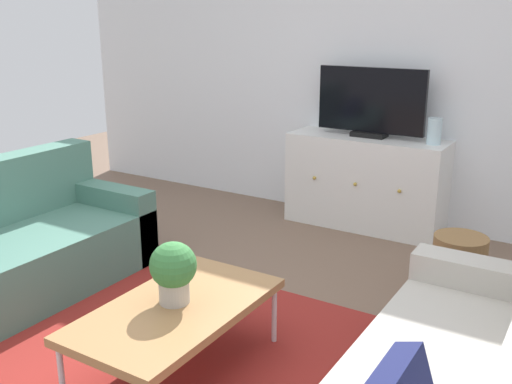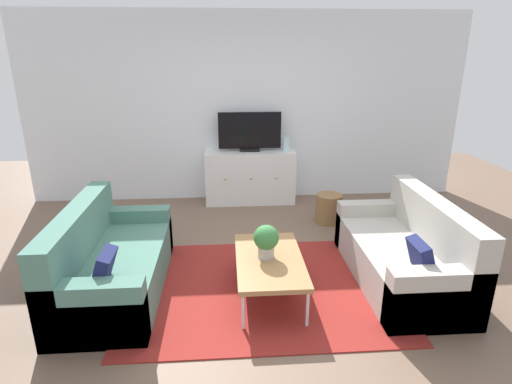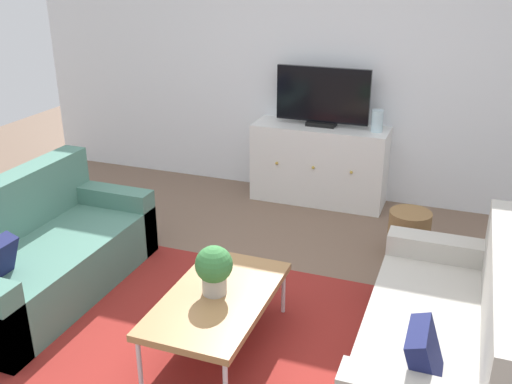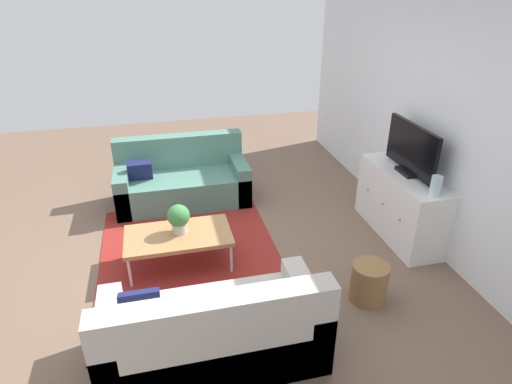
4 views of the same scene
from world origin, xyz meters
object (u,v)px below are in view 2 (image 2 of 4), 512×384
at_px(potted_plant, 266,240).
at_px(tv_console, 250,177).
at_px(couch_left_side, 107,265).
at_px(coffee_table, 269,261).
at_px(wicker_basket, 329,208).
at_px(couch_right_side, 408,255).
at_px(glass_vase, 286,144).
at_px(flat_screen_tv, 250,132).

distance_m(potted_plant, tv_console, 2.51).
relative_size(couch_left_side, coffee_table, 1.58).
bearing_deg(potted_plant, tv_console, 89.99).
bearing_deg(wicker_basket, couch_left_side, -148.40).
bearing_deg(couch_right_side, glass_vase, 110.12).
height_order(potted_plant, tv_console, tv_console).
xyz_separation_m(couch_right_side, coffee_table, (-1.37, -0.16, 0.07)).
bearing_deg(couch_left_side, tv_console, 58.25).
distance_m(couch_left_side, glass_vase, 3.16).
distance_m(couch_right_side, flat_screen_tv, 2.88).
bearing_deg(couch_left_side, coffee_table, -6.01).
bearing_deg(tv_console, couch_right_side, -59.43).
relative_size(glass_vase, wicker_basket, 0.54).
xyz_separation_m(couch_left_side, potted_plant, (1.47, -0.13, 0.27)).
xyz_separation_m(couch_left_side, wicker_basket, (2.46, 1.51, -0.09)).
bearing_deg(coffee_table, tv_console, 90.65).
xyz_separation_m(tv_console, glass_vase, (0.53, 0.00, 0.49)).
bearing_deg(flat_screen_tv, wicker_basket, -41.85).
xyz_separation_m(couch_right_side, glass_vase, (-0.87, 2.37, 0.60)).
height_order(potted_plant, wicker_basket, potted_plant).
bearing_deg(tv_console, coffee_table, -89.35).
bearing_deg(coffee_table, glass_vase, 78.74).
relative_size(tv_console, flat_screen_tv, 1.45).
height_order(potted_plant, flat_screen_tv, flat_screen_tv).
bearing_deg(glass_vase, tv_console, -180.00).
bearing_deg(flat_screen_tv, glass_vase, -2.15).
height_order(couch_left_side, couch_right_side, same).
relative_size(potted_plant, flat_screen_tv, 0.35).
distance_m(potted_plant, flat_screen_tv, 2.58).
height_order(flat_screen_tv, glass_vase, flat_screen_tv).
bearing_deg(flat_screen_tv, couch_right_side, -59.64).
relative_size(potted_plant, wicker_basket, 0.82).
relative_size(couch_right_side, wicker_basket, 4.46).
bearing_deg(flat_screen_tv, couch_left_side, -121.54).
xyz_separation_m(flat_screen_tv, glass_vase, (0.53, -0.02, -0.18)).
height_order(couch_left_side, tv_console, couch_left_side).
xyz_separation_m(coffee_table, tv_console, (-0.03, 2.53, 0.04)).
height_order(couch_right_side, potted_plant, couch_right_side).
height_order(coffee_table, wicker_basket, wicker_basket).
bearing_deg(potted_plant, glass_vase, 78.00).
xyz_separation_m(flat_screen_tv, wicker_basket, (0.99, -0.88, -0.86)).
bearing_deg(tv_console, glass_vase, 0.00).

